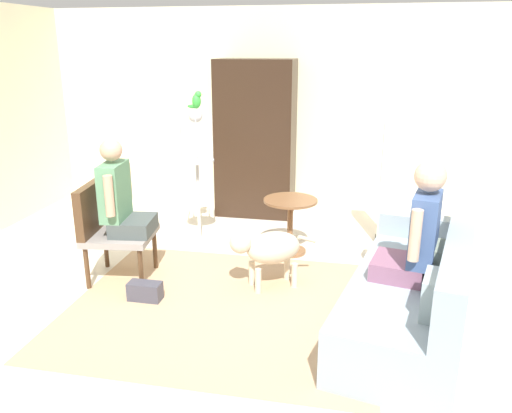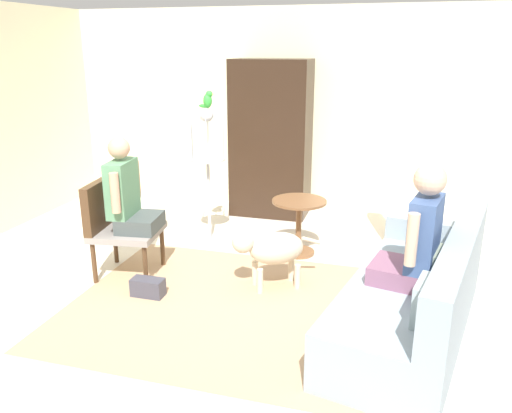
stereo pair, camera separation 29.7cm
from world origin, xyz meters
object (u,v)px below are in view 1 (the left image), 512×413
at_px(person_on_couch, 418,232).
at_px(column_lamp, 389,186).
at_px(round_end_table, 290,218).
at_px(bird_cage_stand, 198,180).
at_px(dog, 269,248).
at_px(handbag, 145,291).
at_px(armoire_cabinet, 256,139).
at_px(couch, 417,292).
at_px(person_on_armchair, 120,197).
at_px(armchair, 107,224).
at_px(parrot, 197,100).

bearing_deg(person_on_couch, column_lamp, 93.82).
xyz_separation_m(round_end_table, bird_cage_stand, (-1.02, 0.06, 0.34)).
relative_size(dog, handbag, 2.56).
height_order(armoire_cabinet, handbag, armoire_cabinet).
bearing_deg(column_lamp, couch, -84.86).
distance_m(person_on_armchair, round_end_table, 1.77).
relative_size(round_end_table, handbag, 2.06).
bearing_deg(handbag, armoire_cabinet, 80.03).
xyz_separation_m(person_on_armchair, dog, (1.36, 0.09, -0.43)).
height_order(armchair, dog, armchair).
bearing_deg(column_lamp, dog, -129.03).
xyz_separation_m(armchair, column_lamp, (2.59, 1.44, 0.13)).
height_order(couch, person_on_couch, person_on_couch).
distance_m(person_on_couch, bird_cage_stand, 2.56).
height_order(couch, handbag, couch).
xyz_separation_m(round_end_table, parrot, (-1.00, 0.06, 1.19)).
bearing_deg(person_on_couch, parrot, 146.82).
height_order(person_on_armchair, column_lamp, column_lamp).
bearing_deg(dog, round_end_table, 84.79).
bearing_deg(handbag, person_on_couch, -0.35).
bearing_deg(parrot, handbag, -93.20).
bearing_deg(couch, person_on_armchair, 171.79).
distance_m(bird_cage_stand, armoire_cabinet, 1.29).
xyz_separation_m(person_on_couch, parrot, (-2.13, 1.39, 0.78)).
xyz_separation_m(person_on_couch, person_on_armchair, (-2.56, 0.39, 0.01)).
bearing_deg(bird_cage_stand, armoire_cabinet, 71.81).
bearing_deg(couch, parrot, 147.66).
xyz_separation_m(couch, column_lamp, (-0.16, 1.80, 0.36)).
relative_size(dog, column_lamp, 0.55).
distance_m(dog, parrot, 1.77).
bearing_deg(round_end_table, handbag, -129.43).
height_order(person_on_armchair, dog, person_on_armchair).
bearing_deg(dog, column_lamp, 50.97).
bearing_deg(dog, armoire_cabinet, 104.58).
bearing_deg(person_on_armchair, bird_cage_stand, 67.51).
distance_m(armchair, dog, 1.52).
bearing_deg(person_on_couch, round_end_table, 130.27).
distance_m(armchair, round_end_table, 1.85).
xyz_separation_m(person_on_couch, armoire_cabinet, (-1.75, 2.60, 0.18)).
bearing_deg(handbag, dog, 25.00).
bearing_deg(dog, person_on_armchair, -176.30).
height_order(dog, armoire_cabinet, armoire_cabinet).
bearing_deg(armoire_cabinet, person_on_armchair, -110.17).
bearing_deg(column_lamp, handbag, -139.17).
xyz_separation_m(armchair, person_on_couch, (2.71, -0.38, 0.26)).
xyz_separation_m(armchair, handbag, (0.50, -0.36, -0.45)).
bearing_deg(parrot, column_lamp, 11.90).
distance_m(armchair, person_on_couch, 2.75).
bearing_deg(bird_cage_stand, armchair, -118.81).
bearing_deg(person_on_couch, couch, 24.38).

